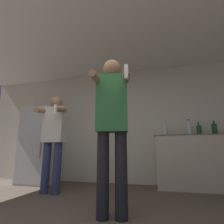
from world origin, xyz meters
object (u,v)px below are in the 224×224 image
object	(u,v)px
bottle_short_whiskey	(199,130)
person_man_side	(54,135)
refrigerator	(42,145)
bottle_tall_gin	(215,129)
person_woman_foreground	(112,120)
bottle_red_label	(165,130)
bottle_amber_bourbon	(189,129)

from	to	relation	value
bottle_short_whiskey	person_man_side	size ratio (longest dim) A/B	0.17
refrigerator	person_man_side	bearing A→B (deg)	-45.86
bottle_tall_gin	person_woman_foreground	size ratio (longest dim) A/B	0.17
person_man_side	bottle_short_whiskey	bearing A→B (deg)	21.13
person_man_side	bottle_red_label	bearing A→B (deg)	27.18
bottle_tall_gin	refrigerator	bearing A→B (deg)	-177.90
bottle_short_whiskey	person_woman_foreground	bearing A→B (deg)	-125.74
bottle_amber_bourbon	person_man_side	xyz separation A→B (m)	(-2.34, -0.97, -0.16)
refrigerator	person_man_side	world-z (taller)	person_man_side
refrigerator	person_man_side	size ratio (longest dim) A/B	0.99
refrigerator	bottle_short_whiskey	size ratio (longest dim) A/B	5.70
person_woman_foreground	bottle_red_label	bearing A→B (deg)	69.76
bottle_tall_gin	bottle_short_whiskey	bearing A→B (deg)	180.00
bottle_red_label	person_woman_foreground	distance (m)	1.89
bottle_amber_bourbon	bottle_tall_gin	bearing A→B (deg)	0.00
person_man_side	bottle_tall_gin	bearing A→B (deg)	19.24
bottle_amber_bourbon	bottle_tall_gin	xyz separation A→B (m)	(0.44, 0.00, -0.02)
refrigerator	bottle_tall_gin	bearing A→B (deg)	2.10
refrigerator	bottle_red_label	size ratio (longest dim) A/B	4.80
refrigerator	bottle_amber_bourbon	size ratio (longest dim) A/B	5.04
bottle_amber_bourbon	person_woman_foreground	world-z (taller)	person_woman_foreground
bottle_short_whiskey	bottle_amber_bourbon	world-z (taller)	bottle_amber_bourbon
refrigerator	person_woman_foreground	distance (m)	2.63
bottle_short_whiskey	bottle_tall_gin	size ratio (longest dim) A/B	0.96
refrigerator	bottle_short_whiskey	bearing A→B (deg)	2.27
bottle_amber_bourbon	person_woman_foreground	xyz separation A→B (m)	(-1.10, -1.77, -0.10)
bottle_short_whiskey	bottle_amber_bourbon	size ratio (longest dim) A/B	0.89
bottle_amber_bourbon	bottle_red_label	bearing A→B (deg)	180.00
person_woman_foreground	bottle_amber_bourbon	bearing A→B (deg)	58.10
bottle_red_label	bottle_amber_bourbon	xyz separation A→B (m)	(0.45, -0.00, 0.01)
bottle_tall_gin	person_man_side	bearing A→B (deg)	-160.76
bottle_short_whiskey	person_woman_foreground	xyz separation A→B (m)	(-1.27, -1.77, -0.07)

